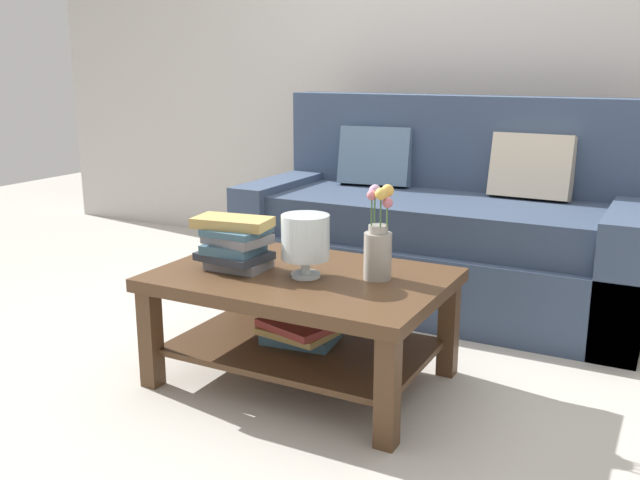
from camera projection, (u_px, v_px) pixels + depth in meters
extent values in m
plane|color=#B7B2A8|center=(347.00, 351.00, 3.11)|extent=(10.00, 10.00, 0.00)
cube|color=#BCB7B2|center=(470.00, 42.00, 4.19)|extent=(6.40, 0.12, 2.70)
cube|color=#384760|center=(438.00, 270.00, 3.70)|extent=(2.01, 0.90, 0.36)
cube|color=#324057|center=(438.00, 218.00, 3.60)|extent=(1.77, 0.74, 0.20)
cube|color=#384760|center=(462.00, 161.00, 3.87)|extent=(2.01, 0.20, 0.70)
cube|color=#384760|center=(288.00, 229.00, 4.08)|extent=(0.20, 0.90, 0.60)
cube|color=#384760|center=(627.00, 270.00, 3.26)|extent=(0.20, 0.90, 0.60)
cube|color=slate|center=(376.00, 157.00, 3.95)|extent=(0.42, 0.23, 0.34)
cube|color=beige|center=(532.00, 167.00, 3.56)|extent=(0.41, 0.20, 0.34)
cube|color=#4C331E|center=(302.00, 280.00, 2.73)|extent=(1.10, 0.75, 0.05)
cube|color=#4C331E|center=(151.00, 338.00, 2.73)|extent=(0.07, 0.07, 0.39)
cube|color=#4C331E|center=(388.00, 392.00, 2.29)|extent=(0.07, 0.07, 0.39)
cube|color=#4C331E|center=(243.00, 292.00, 3.28)|extent=(0.07, 0.07, 0.39)
cube|color=#4C331E|center=(448.00, 329.00, 2.83)|extent=(0.07, 0.07, 0.39)
cube|color=#4C331E|center=(302.00, 346.00, 2.80)|extent=(0.98, 0.63, 0.02)
cube|color=#3D6075|center=(301.00, 336.00, 2.82)|extent=(0.30, 0.23, 0.04)
cube|color=tan|center=(297.00, 331.00, 2.78)|extent=(0.31, 0.24, 0.03)
cube|color=#993833|center=(297.00, 325.00, 2.77)|extent=(0.32, 0.27, 0.03)
cube|color=slate|center=(239.00, 264.00, 2.79)|extent=(0.23, 0.17, 0.04)
cube|color=#2D333D|center=(234.00, 256.00, 2.77)|extent=(0.28, 0.23, 0.03)
cube|color=#3D6075|center=(234.00, 248.00, 2.76)|extent=(0.21, 0.19, 0.04)
cube|color=slate|center=(238.00, 239.00, 2.76)|extent=(0.25, 0.21, 0.04)
cube|color=#3D6075|center=(237.00, 231.00, 2.76)|extent=(0.22, 0.21, 0.03)
cube|color=tan|center=(233.00, 222.00, 2.76)|extent=(0.32, 0.19, 0.04)
cylinder|color=silver|center=(307.00, 275.00, 2.68)|extent=(0.11, 0.11, 0.02)
cylinder|color=silver|center=(306.00, 266.00, 2.67)|extent=(0.04, 0.04, 0.06)
cylinder|color=silver|center=(306.00, 237.00, 2.64)|extent=(0.18, 0.18, 0.17)
sphere|color=slate|center=(300.00, 244.00, 2.66)|extent=(0.05, 0.05, 0.05)
sphere|color=slate|center=(315.00, 244.00, 2.65)|extent=(0.05, 0.05, 0.05)
cylinder|color=#9E998E|center=(378.00, 256.00, 2.64)|extent=(0.11, 0.11, 0.18)
cylinder|color=#9E998E|center=(378.00, 229.00, 2.61)|extent=(0.07, 0.07, 0.03)
cylinder|color=#426638|center=(387.00, 216.00, 2.57)|extent=(0.01, 0.01, 0.08)
sphere|color=#C66B7A|center=(388.00, 203.00, 2.56)|extent=(0.04, 0.04, 0.04)
cylinder|color=#426638|center=(387.00, 209.00, 2.61)|extent=(0.01, 0.01, 0.11)
sphere|color=gold|center=(388.00, 191.00, 2.59)|extent=(0.05, 0.05, 0.05)
cylinder|color=#426638|center=(375.00, 209.00, 2.63)|extent=(0.01, 0.01, 0.11)
sphere|color=#B28CB7|center=(375.00, 191.00, 2.61)|extent=(0.05, 0.05, 0.05)
cylinder|color=#426638|center=(372.00, 212.00, 2.59)|extent=(0.01, 0.01, 0.10)
sphere|color=#C66B7A|center=(372.00, 195.00, 2.57)|extent=(0.04, 0.04, 0.04)
cylinder|color=#426638|center=(381.00, 213.00, 2.56)|extent=(0.01, 0.01, 0.11)
sphere|color=gold|center=(381.00, 194.00, 2.54)|extent=(0.04, 0.04, 0.04)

